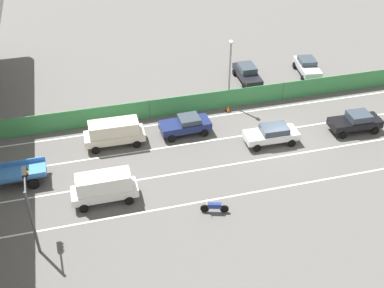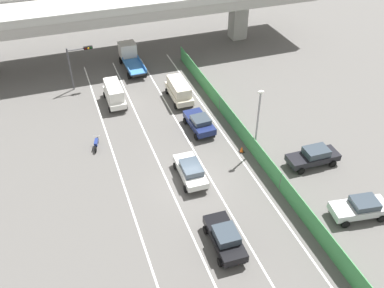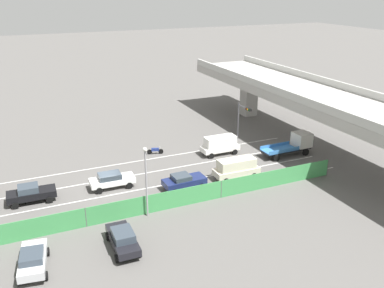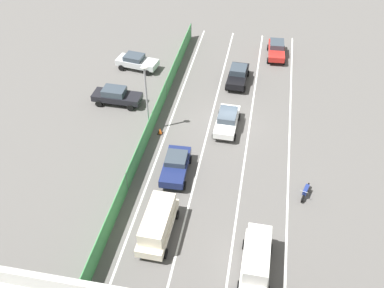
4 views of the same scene
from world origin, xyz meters
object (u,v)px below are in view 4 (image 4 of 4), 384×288
(car_sedan_black, at_px, (238,75))
(car_sedan_navy, at_px, (176,165))
(car_van_cream, at_px, (158,223))
(car_sedan_white, at_px, (227,120))
(motorcycle, at_px, (306,191))
(parked_wagon_silver, at_px, (137,61))
(traffic_cone, at_px, (160,131))
(parked_sedan_dark, at_px, (116,95))
(car_van_white, at_px, (257,258))
(car_sedan_red, at_px, (276,49))
(street_lamp, at_px, (146,92))

(car_sedan_black, distance_m, car_sedan_navy, 14.44)
(car_van_cream, height_order, car_sedan_black, car_van_cream)
(car_sedan_white, height_order, car_sedan_navy, car_sedan_white)
(car_van_cream, xyz_separation_m, motorcycle, (-9.84, -5.52, -0.76))
(parked_wagon_silver, xyz_separation_m, traffic_cone, (-5.05, 10.18, -0.61))
(car_sedan_white, bearing_deg, traffic_cone, 18.41)
(car_sedan_white, xyz_separation_m, traffic_cone, (5.60, 1.86, -0.61))
(parked_sedan_dark, bearing_deg, car_van_white, 132.05)
(parked_sedan_dark, bearing_deg, traffic_cone, 144.40)
(car_sedan_red, xyz_separation_m, traffic_cone, (9.32, 15.60, -0.62))
(motorcycle, bearing_deg, car_sedan_white, -45.92)
(car_sedan_navy, bearing_deg, car_van_white, 131.72)
(car_van_white, distance_m, parked_wagon_silver, 26.52)
(car_sedan_red, height_order, car_sedan_navy, car_sedan_red)
(car_sedan_black, height_order, parked_wagon_silver, car_sedan_black)
(car_sedan_red, relative_size, car_sedan_black, 1.00)
(car_van_cream, xyz_separation_m, car_sedan_navy, (0.10, -6.02, -0.34))
(car_van_white, bearing_deg, car_van_cream, -13.27)
(car_sedan_navy, bearing_deg, car_sedan_white, -116.28)
(car_van_cream, relative_size, car_sedan_white, 1.10)
(car_van_cream, bearing_deg, traffic_cone, -76.73)
(street_lamp, bearing_deg, car_sedan_white, -167.35)
(motorcycle, bearing_deg, car_van_white, 65.98)
(motorcycle, height_order, parked_wagon_silver, parked_wagon_silver)
(motorcycle, height_order, street_lamp, street_lamp)
(motorcycle, bearing_deg, parked_sedan_dark, -26.67)
(car_van_cream, height_order, traffic_cone, car_van_cream)
(car_sedan_red, xyz_separation_m, car_sedan_navy, (6.92, 20.20, -0.02))
(car_van_white, xyz_separation_m, motorcycle, (-3.16, -7.09, -0.80))
(car_van_cream, height_order, car_sedan_navy, car_van_cream)
(parked_sedan_dark, bearing_deg, motorcycle, 153.33)
(car_van_white, distance_m, traffic_cone, 15.30)
(car_sedan_red, bearing_deg, street_lamp, 55.62)
(car_van_cream, xyz_separation_m, parked_sedan_dark, (7.63, -14.29, -0.31))
(car_sedan_navy, xyz_separation_m, motorcycle, (-9.94, 0.51, -0.41))
(car_van_white, distance_m, car_sedan_white, 14.52)
(parked_wagon_silver, bearing_deg, car_sedan_black, 176.15)
(street_lamp, bearing_deg, traffic_cone, 162.01)
(car_sedan_white, distance_m, parked_wagon_silver, 13.51)
(parked_sedan_dark, bearing_deg, parked_wagon_silver, -90.67)
(car_van_white, xyz_separation_m, parked_wagon_silver, (14.23, -22.38, -0.37))
(car_sedan_white, bearing_deg, car_van_cream, 76.08)
(car_sedan_black, bearing_deg, parked_wagon_silver, -3.85)
(car_sedan_red, relative_size, street_lamp, 0.69)
(car_sedan_black, height_order, motorcycle, car_sedan_black)
(car_van_white, relative_size, traffic_cone, 7.88)
(car_sedan_white, distance_m, parked_sedan_dark, 10.87)
(car_sedan_black, relative_size, car_sedan_navy, 1.03)
(car_van_cream, relative_size, car_sedan_navy, 1.13)
(car_sedan_red, height_order, parked_sedan_dark, parked_sedan_dark)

